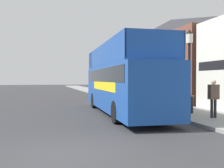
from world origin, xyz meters
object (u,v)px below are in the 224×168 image
Objects in this scene: tour_bus at (122,83)px; lamp_post_nearest at (189,56)px; parked_car_ahead_of_bus at (103,93)px; pedestrian_second at (214,95)px; lamp_post_second at (134,57)px; litter_bin at (189,103)px; lamp_post_third at (110,64)px.

lamp_post_nearest is at bearing -46.72° from tour_bus.
parked_car_ahead_of_bus is 2.21× the size of pedestrian_second.
parked_car_ahead_of_bus is at bearing 113.89° from lamp_post_second.
lamp_post_nearest is at bearing -121.44° from litter_bin.
lamp_post_third reaches higher than litter_bin.
tour_bus is at bearing -92.35° from parked_car_ahead_of_bus.
pedestrian_second is 1.96m from litter_bin.
parked_car_ahead_of_bus is 12.07m from pedestrian_second.
lamp_post_nearest is 7.47m from lamp_post_second.
lamp_post_second reaches higher than lamp_post_nearest.
lamp_post_third reaches higher than lamp_post_nearest.
parked_car_ahead_of_bus is 0.78× the size of lamp_post_second.
lamp_post_second reaches higher than pedestrian_second.
lamp_post_nearest reaches higher than litter_bin.
lamp_post_third is (2.36, 11.93, 1.85)m from tour_bus.
lamp_post_third is at bearing 80.99° from tour_bus.
lamp_post_second is 7.00m from litter_bin.
lamp_post_second is (1.61, -3.63, 2.94)m from parked_car_ahead_of_bus.
lamp_post_nearest reaches higher than pedestrian_second.
pedestrian_second is at bearing -84.86° from litter_bin.
tour_bus reaches higher than parked_car_ahead_of_bus.
lamp_post_nearest is at bearing -77.78° from parked_car_ahead_of_bus.
tour_bus is at bearing -101.17° from lamp_post_third.
parked_car_ahead_of_bus is 0.80× the size of lamp_post_third.
parked_car_ahead_of_bus is 10.21m from litter_bin.
lamp_post_nearest is 14.89m from lamp_post_third.
pedestrian_second is 1.86× the size of litter_bin.
lamp_post_nearest is at bearing -89.15° from lamp_post_third.
parked_car_ahead_of_bus is at bearing 99.54° from lamp_post_nearest.
lamp_post_third is at bearing 89.75° from lamp_post_second.
tour_bus reaches higher than pedestrian_second.
tour_bus is at bearing 152.02° from litter_bin.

